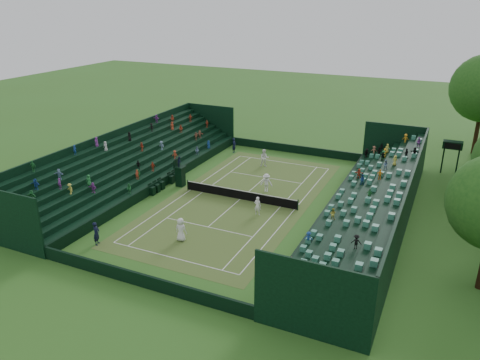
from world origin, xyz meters
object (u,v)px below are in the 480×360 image
at_px(player_far_west, 264,158).
at_px(umpire_chair, 180,173).
at_px(player_near_west, 181,230).
at_px(player_far_east, 266,183).
at_px(tennis_net, 240,194).
at_px(player_near_east, 258,206).

bearing_deg(player_far_west, umpire_chair, -144.52).
relative_size(player_near_west, player_far_east, 1.04).
distance_m(player_near_west, player_far_west, 19.00).
bearing_deg(player_far_east, tennis_net, -127.47).
height_order(umpire_chair, player_far_west, umpire_chair).
distance_m(umpire_chair, player_far_west, 10.66).
bearing_deg(player_near_west, player_far_east, -104.89).
relative_size(tennis_net, player_near_west, 6.01).
bearing_deg(player_near_east, umpire_chair, -20.47).
xyz_separation_m(player_near_east, player_far_west, (-4.27, 12.07, 0.14)).
xyz_separation_m(umpire_chair, player_far_east, (8.54, 2.30, -0.41)).
height_order(player_near_west, player_far_east, player_near_west).
xyz_separation_m(player_near_west, player_near_east, (3.65, 6.92, -0.10)).
height_order(player_near_west, player_near_east, player_near_west).
bearing_deg(tennis_net, player_far_west, 98.44).
xyz_separation_m(tennis_net, player_near_east, (2.83, -2.40, 0.34)).
bearing_deg(player_far_west, player_far_east, -89.30).
bearing_deg(player_far_west, tennis_net, -104.52).
bearing_deg(tennis_net, player_near_west, -95.01).
bearing_deg(tennis_net, player_far_east, 62.08).
distance_m(player_near_east, player_far_east, 5.46).
height_order(umpire_chair, player_near_east, umpire_chair).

